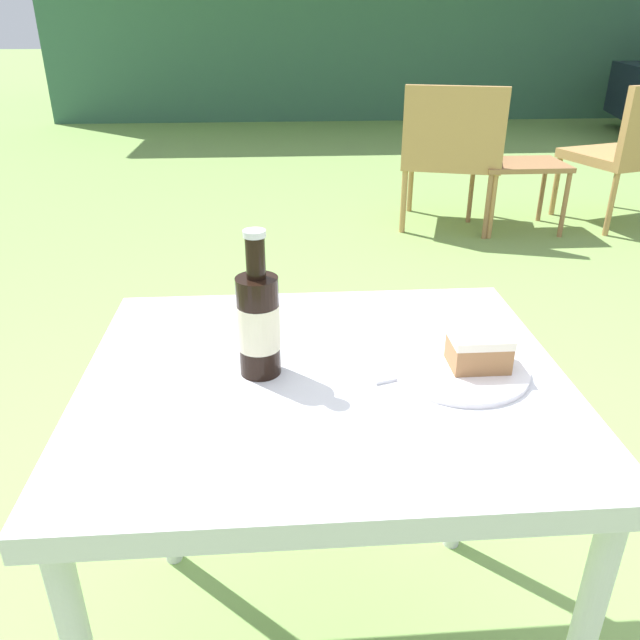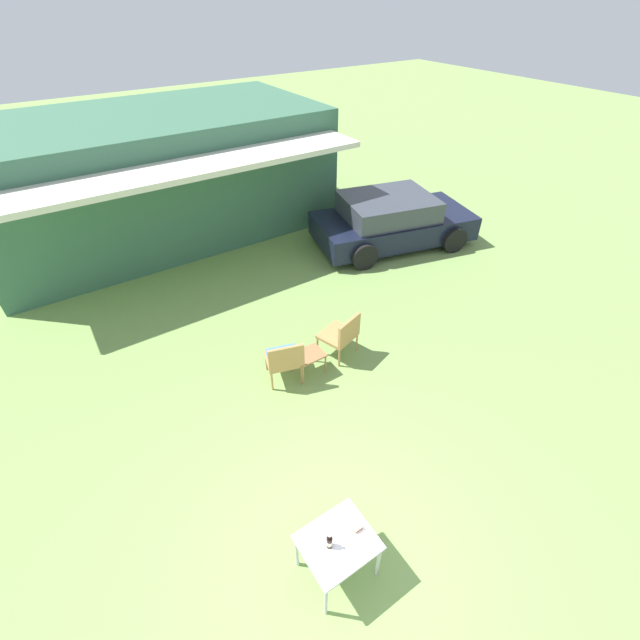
{
  "view_description": "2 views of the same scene",
  "coord_description": "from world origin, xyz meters",
  "px_view_note": "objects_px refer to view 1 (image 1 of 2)",
  "views": [
    {
      "loc": [
        -0.07,
        -0.88,
        1.23
      ],
      "look_at": [
        0.0,
        0.1,
        0.75
      ],
      "focal_mm": 35.0,
      "sensor_mm": 36.0,
      "label": 1
    },
    {
      "loc": [
        -1.32,
        -1.65,
        5.44
      ],
      "look_at": [
        1.81,
        3.1,
        0.9
      ],
      "focal_mm": 24.0,
      "sensor_mm": 36.0,
      "label": 2
    }
  ],
  "objects_px": {
    "wicker_chair_plain": "(635,147)",
    "cola_bottle_near": "(259,322)",
    "wicker_chair_cushioned": "(452,150)",
    "patio_table": "(324,413)",
    "garden_side_table": "(520,171)",
    "cake_on_plate": "(468,360)"
  },
  "relations": [
    {
      "from": "wicker_chair_plain",
      "to": "cola_bottle_near",
      "type": "bearing_deg",
      "value": 34.66
    },
    {
      "from": "wicker_chair_plain",
      "to": "wicker_chair_cushioned",
      "type": "bearing_deg",
      "value": -18.63
    },
    {
      "from": "wicker_chair_cushioned",
      "to": "cola_bottle_near",
      "type": "relative_size",
      "value": 3.64
    },
    {
      "from": "patio_table",
      "to": "garden_side_table",
      "type": "bearing_deg",
      "value": 63.54
    },
    {
      "from": "cake_on_plate",
      "to": "patio_table",
      "type": "bearing_deg",
      "value": 178.06
    },
    {
      "from": "wicker_chair_plain",
      "to": "patio_table",
      "type": "xyz_separation_m",
      "value": [
        -2.2,
        -2.98,
        0.12
      ]
    },
    {
      "from": "patio_table",
      "to": "wicker_chair_cushioned",
      "type": "bearing_deg",
      "value": 70.98
    },
    {
      "from": "wicker_chair_plain",
      "to": "cola_bottle_near",
      "type": "relative_size",
      "value": 3.64
    },
    {
      "from": "wicker_chair_cushioned",
      "to": "wicker_chair_plain",
      "type": "relative_size",
      "value": 1.0
    },
    {
      "from": "wicker_chair_plain",
      "to": "cola_bottle_near",
      "type": "distance_m",
      "value": 3.76
    },
    {
      "from": "patio_table",
      "to": "cola_bottle_near",
      "type": "xyz_separation_m",
      "value": [
        -0.1,
        0.01,
        0.17
      ]
    },
    {
      "from": "wicker_chair_cushioned",
      "to": "cola_bottle_near",
      "type": "distance_m",
      "value": 3.21
    },
    {
      "from": "garden_side_table",
      "to": "cake_on_plate",
      "type": "height_order",
      "value": "cake_on_plate"
    },
    {
      "from": "garden_side_table",
      "to": "cola_bottle_near",
      "type": "bearing_deg",
      "value": -118.2
    },
    {
      "from": "wicker_chair_plain",
      "to": "garden_side_table",
      "type": "relative_size",
      "value": 1.67
    },
    {
      "from": "wicker_chair_cushioned",
      "to": "cola_bottle_near",
      "type": "bearing_deg",
      "value": 85.79
    },
    {
      "from": "wicker_chair_cushioned",
      "to": "wicker_chair_plain",
      "type": "bearing_deg",
      "value": -164.5
    },
    {
      "from": "wicker_chair_cushioned",
      "to": "cake_on_plate",
      "type": "relative_size",
      "value": 3.95
    },
    {
      "from": "garden_side_table",
      "to": "cake_on_plate",
      "type": "bearing_deg",
      "value": -112.55
    },
    {
      "from": "cake_on_plate",
      "to": "garden_side_table",
      "type": "bearing_deg",
      "value": 67.45
    },
    {
      "from": "wicker_chair_cushioned",
      "to": "wicker_chair_plain",
      "type": "height_order",
      "value": "same"
    },
    {
      "from": "garden_side_table",
      "to": "cola_bottle_near",
      "type": "height_order",
      "value": "cola_bottle_near"
    }
  ]
}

